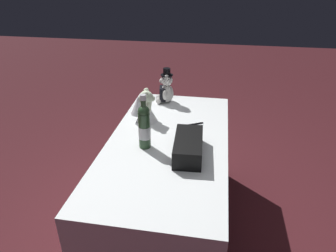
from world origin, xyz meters
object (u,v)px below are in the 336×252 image
gift_case_black (188,146)px  signing_pen (196,124)px  teddy_bear_bride (145,107)px  champagne_bottle (144,126)px  teddy_bear_groom (166,90)px

gift_case_black → signing_pen: bearing=178.7°
teddy_bear_bride → champagne_bottle: champagne_bottle is taller
teddy_bear_groom → signing_pen: (0.35, 0.27, -0.10)m
teddy_bear_groom → signing_pen: size_ratio=2.36×
teddy_bear_bride → signing_pen: (-0.00, 0.35, -0.10)m
teddy_bear_bride → champagne_bottle: (0.34, 0.08, 0.04)m
teddy_bear_groom → champagne_bottle: (0.69, -0.00, 0.04)m
teddy_bear_groom → signing_pen: bearing=37.5°
signing_pen → champagne_bottle: bearing=-38.8°
teddy_bear_bride → champagne_bottle: 0.35m
champagne_bottle → gift_case_black: (0.04, 0.26, -0.09)m
champagne_bottle → gift_case_black: bearing=80.9°
teddy_bear_groom → teddy_bear_bride: size_ratio=1.20×
signing_pen → gift_case_black: size_ratio=0.34×
teddy_bear_groom → gift_case_black: size_ratio=0.80×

